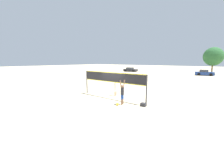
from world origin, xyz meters
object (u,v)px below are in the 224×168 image
Objects in this scene: gear_bag at (143,105)px; parked_car_mid at (130,70)px; player_spiker at (122,92)px; player_blocker at (115,85)px; volleyball_net at (112,79)px; volleyball at (117,104)px; parked_car_near at (204,73)px; tree_left_cluster at (213,57)px.

parked_car_mid reaches higher than gear_bag.
player_blocker is (-2.36, 2.11, 0.02)m from player_spiker.
volleyball_net reaches higher than player_blocker.
parked_car_near reaches higher than volleyball.
player_blocker is at bearing -64.85° from parked_car_mid.
gear_bag is 0.06× the size of tree_left_cluster.
volleyball_net is 36.10m from parked_car_mid.
parked_car_near is at bearing 90.61° from gear_bag.
gear_bag is at bearing 70.41° from player_blocker.
parked_car_near is (3.61, 30.75, -0.46)m from player_blocker.
player_spiker is at bearing 48.25° from player_blocker.
player_spiker reaches higher than volleyball.
tree_left_cluster reaches higher than player_blocker.
parked_car_near reaches higher than parked_car_mid.
player_spiker is 0.29× the size of tree_left_cluster.
volleyball is at bearing 40.65° from player_blocker.
volleyball is at bearing -105.89° from parked_car_near.
parked_car_near is 7.33m from tree_left_cluster.
volleyball_net is 32.99× the size of volleyball.
volleyball_net is at bearing 172.33° from gear_bag.
parked_car_near is at bearing 87.58° from volleyball.
player_spiker is 1.08m from volleyball.
parked_car_mid is at bearing 167.33° from parked_car_near.
volleyball_net is at bearing 60.08° from player_spiker.
tree_left_cluster is (2.32, 39.35, 4.60)m from volleyball.
volleyball is at bearing 160.60° from player_spiker.
parked_car_mid is at bearing 31.44° from player_spiker.
tree_left_cluster is (0.91, 6.03, 4.07)m from parked_car_near.
player_spiker is (2.08, -1.20, -0.75)m from volleyball_net.
volleyball_net is 4.07m from gear_bag.
tree_left_cluster reaches higher than parked_car_near.
tree_left_cluster reaches higher than volleyball.
gear_bag is 38.47m from tree_left_cluster.
gear_bag is at bearing -102.86° from parked_car_near.
volleyball is at bearing -40.74° from volleyball_net.
player_blocker is at bearing 130.65° from volleyball.
parked_car_mid is at bearing 124.01° from gear_bag.
parked_car_mid is at bearing 119.62° from volleyball_net.
tree_left_cluster is at bearing 89.15° from gear_bag.
player_blocker is 37.23m from tree_left_cluster.
volleyball is 33.35m from parked_car_near.
gear_bag is (1.75, 1.16, 0.02)m from volleyball.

